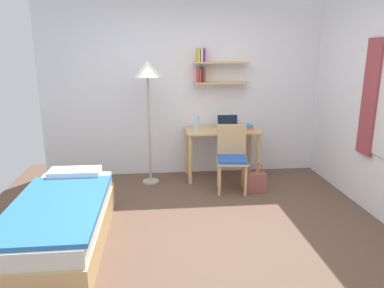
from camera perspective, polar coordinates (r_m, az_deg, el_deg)
The scene contains 10 objects.
ground_plane at distance 3.95m, azimuth 2.44°, elevation -13.88°, with size 5.28×5.28×0.00m, color brown.
wall_back at distance 5.51m, azimuth -0.36°, elevation 8.62°, with size 4.40×0.27×2.60m.
bed at distance 3.88m, azimuth -19.99°, elevation -11.44°, with size 0.85×1.88×0.54m.
desk at distance 5.38m, azimuth 4.75°, elevation 0.87°, with size 1.09×0.55×0.75m.
desk_chair at distance 4.95m, azimuth 6.35°, elevation -1.82°, with size 0.47×0.47×0.90m.
standing_lamp at distance 5.03m, azimuth -7.06°, elevation 10.68°, with size 0.40×0.40×1.75m.
laptop at distance 5.41m, azimuth 5.71°, elevation 3.05°, with size 0.34×0.22×0.21m.
water_bottle at distance 5.29m, azimuth 0.74°, elevation 3.44°, with size 0.07×0.07×0.22m, color silver.
book_stack at distance 5.37m, azimuth 8.58°, elevation 2.65°, with size 0.17×0.20×0.07m.
handbag at distance 5.01m, azimuth 10.01°, elevation -5.89°, with size 0.28×0.12×0.42m.
Camera 1 is at (-0.52, -3.43, 1.89)m, focal length 33.65 mm.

